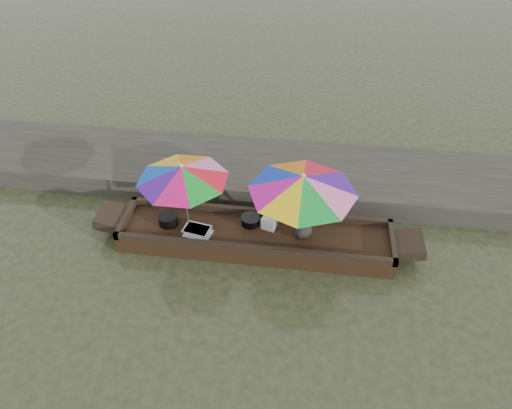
# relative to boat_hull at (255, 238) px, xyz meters

# --- Properties ---
(water) EXTENTS (80.00, 80.00, 0.00)m
(water) POSITION_rel_boat_hull_xyz_m (0.00, 0.00, -0.17)
(water) COLOR #272E1D
(water) RESTS_ON ground
(dock) EXTENTS (22.00, 2.20, 0.50)m
(dock) POSITION_rel_boat_hull_xyz_m (0.00, 2.20, 0.08)
(dock) COLOR #2D2B26
(dock) RESTS_ON ground
(boat_hull) EXTENTS (5.53, 1.20, 0.35)m
(boat_hull) POSITION_rel_boat_hull_xyz_m (0.00, 0.00, 0.00)
(boat_hull) COLOR black
(boat_hull) RESTS_ON water
(cooking_pot) EXTENTS (0.40, 0.40, 0.21)m
(cooking_pot) POSITION_rel_boat_hull_xyz_m (-1.82, 0.03, 0.28)
(cooking_pot) COLOR black
(cooking_pot) RESTS_ON boat_hull
(tray_crayfish) EXTENTS (0.60, 0.47, 0.09)m
(tray_crayfish) POSITION_rel_boat_hull_xyz_m (-1.18, -0.15, 0.22)
(tray_crayfish) COLOR silver
(tray_crayfish) RESTS_ON boat_hull
(tray_scallop) EXTENTS (0.60, 0.47, 0.06)m
(tray_scallop) POSITION_rel_boat_hull_xyz_m (-1.13, -0.25, 0.21)
(tray_scallop) COLOR silver
(tray_scallop) RESTS_ON boat_hull
(charcoal_grill) EXTENTS (0.37, 0.37, 0.18)m
(charcoal_grill) POSITION_rel_boat_hull_xyz_m (-0.13, 0.24, 0.26)
(charcoal_grill) COLOR black
(charcoal_grill) RESTS_ON boat_hull
(supply_bag) EXTENTS (0.34, 0.30, 0.26)m
(supply_bag) POSITION_rel_boat_hull_xyz_m (0.26, 0.18, 0.30)
(supply_bag) COLOR silver
(supply_bag) RESTS_ON boat_hull
(vendor) EXTENTS (0.59, 0.55, 1.01)m
(vendor) POSITION_rel_boat_hull_xyz_m (0.95, 0.03, 0.68)
(vendor) COLOR #2B2825
(vendor) RESTS_ON boat_hull
(umbrella_bow) EXTENTS (2.32, 2.32, 1.55)m
(umbrella_bow) POSITION_rel_boat_hull_xyz_m (-1.38, 0.00, 0.95)
(umbrella_bow) COLOR red
(umbrella_bow) RESTS_ON boat_hull
(umbrella_stern) EXTENTS (2.11, 2.11, 1.55)m
(umbrella_stern) POSITION_rel_boat_hull_xyz_m (0.88, 0.00, 0.95)
(umbrella_stern) COLOR #4C14A5
(umbrella_stern) RESTS_ON boat_hull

